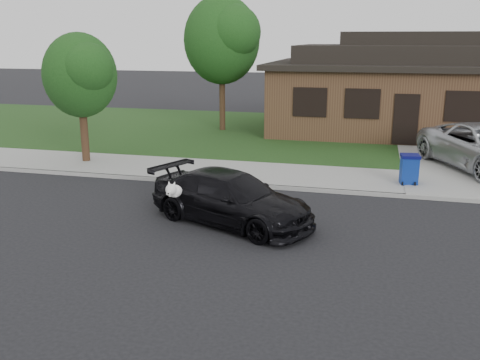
# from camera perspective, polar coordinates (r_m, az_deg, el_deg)

# --- Properties ---
(ground) EXTENTS (120.00, 120.00, 0.00)m
(ground) POSITION_cam_1_polar(r_m,az_deg,el_deg) (13.18, 1.40, -5.05)
(ground) COLOR black
(ground) RESTS_ON ground
(sidewalk) EXTENTS (60.00, 3.00, 0.12)m
(sidewalk) POSITION_cam_1_polar(r_m,az_deg,el_deg) (17.86, 4.95, 0.47)
(sidewalk) COLOR gray
(sidewalk) RESTS_ON ground
(curb) EXTENTS (60.00, 0.12, 0.12)m
(curb) POSITION_cam_1_polar(r_m,az_deg,el_deg) (16.43, 4.10, -0.80)
(curb) COLOR gray
(curb) RESTS_ON ground
(lawn) EXTENTS (60.00, 13.00, 0.13)m
(lawn) POSITION_cam_1_polar(r_m,az_deg,el_deg) (25.62, 7.88, 4.80)
(lawn) COLOR #193814
(lawn) RESTS_ON ground
(driveway) EXTENTS (4.50, 13.00, 0.14)m
(driveway) POSITION_cam_1_polar(r_m,az_deg,el_deg) (22.76, 22.18, 2.58)
(driveway) COLOR gray
(driveway) RESTS_ON ground
(sedan) EXTENTS (4.77, 3.40, 1.28)m
(sedan) POSITION_cam_1_polar(r_m,az_deg,el_deg) (13.28, -0.98, -1.96)
(sedan) COLOR black
(sedan) RESTS_ON ground
(recycling_bin) EXTENTS (0.61, 0.63, 0.92)m
(recycling_bin) POSITION_cam_1_polar(r_m,az_deg,el_deg) (17.29, 17.61, 1.12)
(recycling_bin) COLOR navy
(recycling_bin) RESTS_ON sidewalk
(house) EXTENTS (12.60, 8.60, 4.65)m
(house) POSITION_cam_1_polar(r_m,az_deg,el_deg) (27.21, 17.03, 9.29)
(house) COLOR #422B1C
(house) RESTS_ON ground
(tree_0) EXTENTS (3.78, 3.60, 6.34)m
(tree_0) POSITION_cam_1_polar(r_m,az_deg,el_deg) (25.94, -1.68, 14.86)
(tree_0) COLOR #332114
(tree_0) RESTS_ON ground
(tree_2) EXTENTS (2.73, 2.60, 4.59)m
(tree_2) POSITION_cam_1_polar(r_m,az_deg,el_deg) (19.98, -16.54, 10.78)
(tree_2) COLOR #332114
(tree_2) RESTS_ON ground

